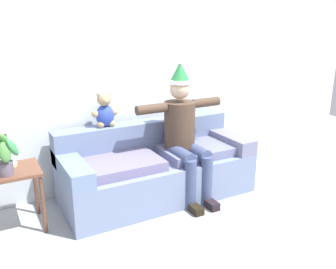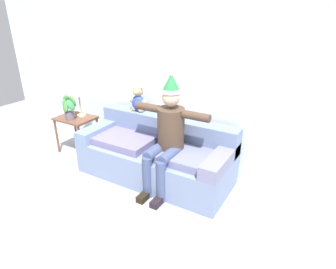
% 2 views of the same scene
% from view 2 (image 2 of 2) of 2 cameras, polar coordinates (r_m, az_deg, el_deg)
% --- Properties ---
extents(ground_plane, '(10.00, 10.00, 0.00)m').
position_cam_2_polar(ground_plane, '(3.44, -11.84, -15.78)').
color(ground_plane, '#9AA2A4').
extents(back_wall, '(7.00, 0.10, 2.70)m').
position_cam_2_polar(back_wall, '(4.02, 1.50, 12.00)').
color(back_wall, silver).
rests_on(back_wall, ground_plane).
extents(couch, '(2.10, 0.87, 0.80)m').
position_cam_2_polar(couch, '(3.94, -2.32, -4.10)').
color(couch, slate).
rests_on(couch, ground_plane).
extents(person_seated, '(1.02, 0.77, 1.52)m').
position_cam_2_polar(person_seated, '(3.50, -0.18, 0.27)').
color(person_seated, '#453326').
rests_on(person_seated, ground_plane).
extents(teddy_bear, '(0.29, 0.17, 0.38)m').
position_cam_2_polar(teddy_bear, '(4.15, -5.99, 6.91)').
color(teddy_bear, '#2D43A4').
rests_on(teddy_bear, couch).
extents(side_table, '(0.59, 0.45, 0.60)m').
position_cam_2_polar(side_table, '(4.80, -17.93, 2.23)').
color(side_table, brown).
rests_on(side_table, ground_plane).
extents(table_lamp, '(0.24, 0.24, 0.53)m').
position_cam_2_polar(table_lamp, '(4.67, -17.51, 8.34)').
color(table_lamp, '#B4B68D').
rests_on(table_lamp, side_table).
extents(potted_plant, '(0.27, 0.26, 0.39)m').
position_cam_2_polar(potted_plant, '(4.64, -19.27, 5.20)').
color(potted_plant, '#5B5162').
rests_on(potted_plant, side_table).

